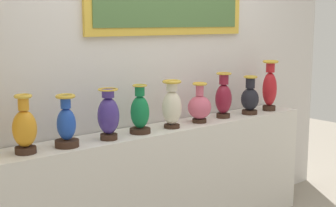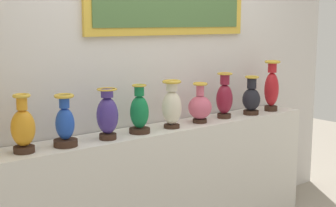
% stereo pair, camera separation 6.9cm
% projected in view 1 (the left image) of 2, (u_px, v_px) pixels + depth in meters
% --- Properties ---
extents(display_shelf, '(2.76, 0.35, 0.92)m').
position_uv_depth(display_shelf, '(168.00, 185.00, 3.74)').
color(display_shelf, silver).
rests_on(display_shelf, ground_plane).
extents(back_wall, '(4.24, 0.14, 2.98)m').
position_uv_depth(back_wall, '(149.00, 47.00, 3.75)').
color(back_wall, silver).
rests_on(back_wall, ground_plane).
extents(vase_amber, '(0.15, 0.15, 0.36)m').
position_uv_depth(vase_amber, '(25.00, 128.00, 2.90)').
color(vase_amber, '#382319').
rests_on(vase_amber, display_shelf).
extents(vase_sapphire, '(0.15, 0.15, 0.34)m').
position_uv_depth(vase_sapphire, '(66.00, 125.00, 3.06)').
color(vase_sapphire, '#382319').
rests_on(vase_sapphire, display_shelf).
extents(vase_indigo, '(0.15, 0.15, 0.35)m').
position_uv_depth(vase_indigo, '(108.00, 115.00, 3.24)').
color(vase_indigo, '#382319').
rests_on(vase_indigo, display_shelf).
extents(vase_emerald, '(0.15, 0.15, 0.35)m').
position_uv_depth(vase_emerald, '(140.00, 113.00, 3.43)').
color(vase_emerald, '#382319').
rests_on(vase_emerald, display_shelf).
extents(vase_ivory, '(0.15, 0.15, 0.36)m').
position_uv_depth(vase_ivory, '(172.00, 106.00, 3.60)').
color(vase_ivory, '#382319').
rests_on(vase_ivory, display_shelf).
extents(vase_rose, '(0.18, 0.18, 0.32)m').
position_uv_depth(vase_rose, '(200.00, 106.00, 3.80)').
color(vase_rose, '#382319').
rests_on(vase_rose, display_shelf).
extents(vase_burgundy, '(0.14, 0.14, 0.37)m').
position_uv_depth(vase_burgundy, '(223.00, 97.00, 3.98)').
color(vase_burgundy, '#382319').
rests_on(vase_burgundy, display_shelf).
extents(vase_onyx, '(0.15, 0.15, 0.33)m').
position_uv_depth(vase_onyx, '(250.00, 98.00, 4.15)').
color(vase_onyx, '#382319').
rests_on(vase_onyx, display_shelf).
extents(vase_crimson, '(0.14, 0.14, 0.45)m').
position_uv_depth(vase_crimson, '(270.00, 87.00, 4.31)').
color(vase_crimson, '#382319').
rests_on(vase_crimson, display_shelf).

